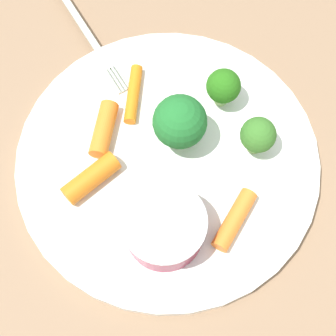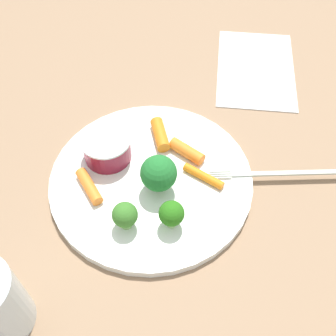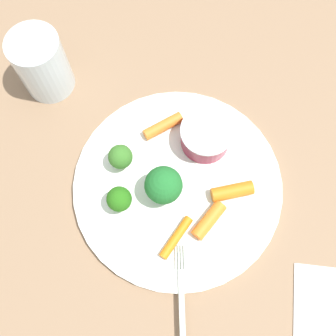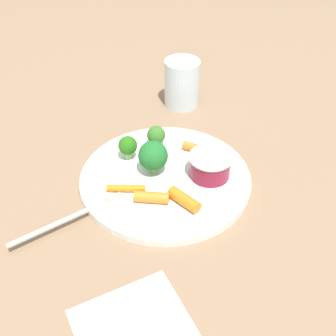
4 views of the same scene
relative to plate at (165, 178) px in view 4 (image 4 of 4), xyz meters
name	(u,v)px [view 4 (image 4 of 4)]	position (x,y,z in m)	size (l,w,h in m)	color
ground_plane	(165,181)	(0.00, 0.00, -0.01)	(2.40, 2.40, 0.00)	#8B6D50
plate	(165,178)	(0.00, 0.00, 0.00)	(0.26, 0.26, 0.01)	white
sauce_cup	(210,166)	(-0.01, -0.07, 0.02)	(0.07, 0.07, 0.04)	maroon
broccoli_floret_0	(153,156)	(0.01, 0.02, 0.04)	(0.05, 0.05, 0.06)	#87AC59
broccoli_floret_1	(158,135)	(0.08, 0.00, 0.03)	(0.03, 0.03, 0.04)	#81B45D
broccoli_floret_2	(128,146)	(0.06, 0.05, 0.03)	(0.03, 0.03, 0.04)	#99C074
carrot_stick_0	(184,200)	(-0.07, -0.01, 0.01)	(0.02, 0.02, 0.05)	orange
carrot_stick_1	(126,188)	(-0.02, 0.06, 0.01)	(0.01, 0.01, 0.06)	orange
carrot_stick_2	(151,197)	(-0.05, 0.03, 0.01)	(0.02, 0.02, 0.05)	orange
carrot_stick_3	(199,149)	(0.05, -0.07, 0.01)	(0.01, 0.01, 0.05)	orange
fork	(70,218)	(-0.06, 0.15, 0.01)	(0.08, 0.16, 0.00)	#B7C0B0
drinking_glass	(182,83)	(0.22, -0.08, 0.04)	(0.07, 0.07, 0.09)	silver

